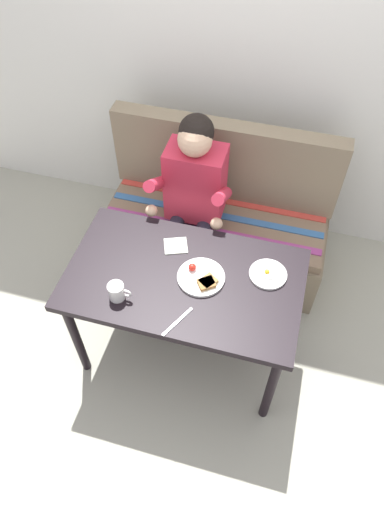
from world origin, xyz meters
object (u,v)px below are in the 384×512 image
Objects in this scene: person at (192,193)px; knife at (177,322)px; table at (184,286)px; plate_breakfast at (202,278)px; plate_eggs at (268,274)px; coffee_mug at (117,291)px; couch at (216,224)px; napkin at (176,246)px.

knife is at bearing -79.25° from person.
plate_breakfast is (0.09, 0.01, 0.10)m from table.
plate_breakfast is 0.34m from plate_eggs.
coffee_mug is at bearing -154.46° from plate_eggs.
couch reaches higher than table.
plate_eggs is at bearing -6.79° from napkin.
napkin is at bearing 118.33° from table.
plate_breakfast is 0.27m from knife.
person is at bearing 127.67° from knife.
couch is at bearing 119.29° from knife.
napkin is (-0.10, -0.58, 0.40)m from couch.
table is 0.23m from napkin.
plate_eggs is at bearing 17.04° from table.
table is at bearing 36.06° from coffee_mug.
coffee_mug is (-0.68, -0.33, 0.04)m from plate_eggs.
table is at bearing 126.18° from knife.
person is at bearing 138.41° from plate_eggs.
coffee_mug is at bearing -101.35° from person.
knife reaches higher than table.
coffee_mug is (-0.37, -0.21, 0.04)m from plate_breakfast.
plate_eggs is 1.58× the size of napkin.
knife is (0.14, -0.44, -0.00)m from napkin.
couch is 1.10m from coffee_mug.
person is 5.03× the size of plate_breakfast.
table is 0.13m from plate_breakfast.
plate_breakfast reaches higher than plate_eggs.
person is 10.27× the size of coffee_mug.
person reaches higher than plate_breakfast.
plate_eggs is at bearing -41.59° from person.
coffee_mug is at bearing -143.94° from table.
couch is 11.90× the size of napkin.
napkin is at bearing -99.72° from couch.
table is 0.99× the size of person.
napkin is at bearing 134.63° from knife.
knife is at bearing -72.30° from napkin.
napkin is (-0.10, 0.18, 0.09)m from table.
plate_breakfast is 0.26m from napkin.
person reaches higher than table.
table is 0.83m from couch.
person reaches higher than napkin.
table is 0.28m from knife.
person is (-0.12, 0.59, 0.09)m from table.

